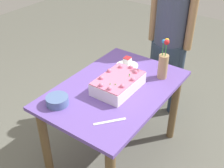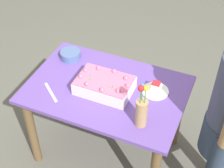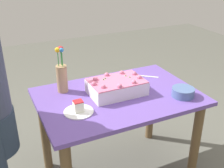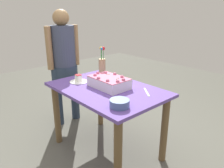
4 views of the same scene
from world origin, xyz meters
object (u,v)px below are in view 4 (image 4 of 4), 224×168
flower_vase (102,65)px  fruit_bowl (120,103)px  cake_knife (147,92)px  sheet_cake (109,82)px  serving_plate_with_slice (79,80)px  person_standing (64,61)px

flower_vase → fruit_bowl: (-0.76, 0.45, -0.10)m
flower_vase → cake_knife: bearing=177.7°
sheet_cake → flower_vase: size_ratio=1.15×
cake_knife → fruit_bowl: (-0.06, 0.42, 0.03)m
serving_plate_with_slice → flower_vase: size_ratio=0.56×
cake_knife → person_standing: 1.25m
serving_plate_with_slice → fruit_bowl: size_ratio=1.21×
flower_vase → fruit_bowl: 0.89m
cake_knife → fruit_bowl: size_ratio=1.38×
cake_knife → person_standing: person_standing is taller
serving_plate_with_slice → person_standing: (0.54, -0.14, 0.09)m
fruit_bowl → serving_plate_with_slice: bearing=-8.2°
sheet_cake → serving_plate_with_slice: (0.34, 0.14, -0.03)m
sheet_cake → serving_plate_with_slice: bearing=22.0°
flower_vase → fruit_bowl: size_ratio=2.14×
sheet_cake → serving_plate_with_slice: sheet_cake is taller
serving_plate_with_slice → person_standing: person_standing is taller
serving_plate_with_slice → cake_knife: 0.76m
sheet_cake → fruit_bowl: bearing=149.1°
flower_vase → person_standing: person_standing is taller
serving_plate_with_slice → cake_knife: (-0.69, -0.31, -0.02)m
cake_knife → person_standing: bearing=-133.3°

